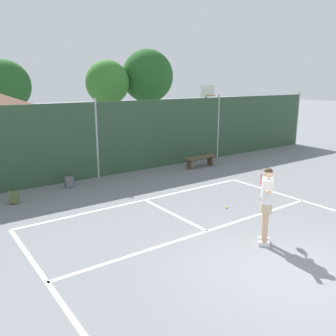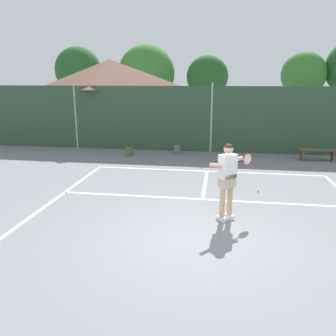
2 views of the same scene
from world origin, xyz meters
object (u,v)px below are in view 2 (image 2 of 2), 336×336
backpack_olive (129,151)px  courtside_bench (318,152)px  tennis_player (228,175)px  tennis_ball (258,191)px  backpack_grey (177,150)px

backpack_olive → courtside_bench: 7.95m
tennis_player → courtside_bench: bearing=60.5°
tennis_ball → backpack_grey: backpack_grey is taller
tennis_player → courtside_bench: size_ratio=1.16×
backpack_grey → courtside_bench: (5.90, -0.40, 0.17)m
courtside_bench → tennis_player: bearing=-119.5°
tennis_player → tennis_ball: size_ratio=28.10×
tennis_player → tennis_ball: 2.66m
tennis_ball → backpack_grey: size_ratio=0.14×
tennis_ball → backpack_grey: bearing=122.1°
courtside_bench → backpack_olive: bearing=-178.1°
tennis_player → backpack_grey: size_ratio=4.01×
tennis_player → backpack_grey: (-2.09, 7.13, -0.92)m
tennis_player → backpack_olive: 7.72m
tennis_ball → courtside_bench: 5.32m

